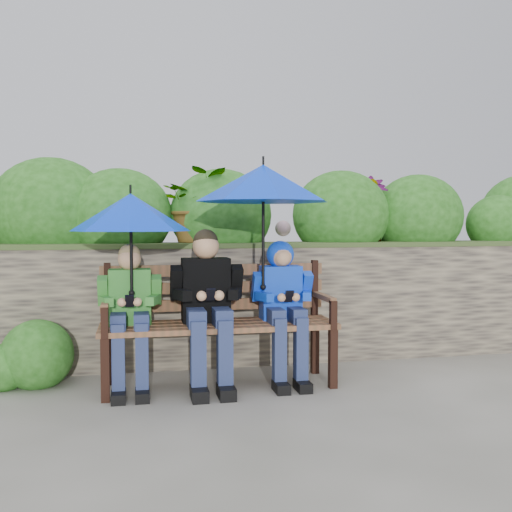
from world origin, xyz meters
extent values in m
plane|color=#626155|center=(0.00, 0.00, 0.00)|extent=(60.00, 60.00, 0.00)
cube|color=#3C3732|center=(0.00, 0.75, 0.50)|extent=(8.00, 0.40, 1.00)
cube|color=#324722|center=(0.00, 0.75, 1.01)|extent=(8.00, 0.42, 0.04)
cube|color=#324722|center=(0.00, 1.95, 0.48)|extent=(8.00, 2.00, 0.96)
ellipsoid|color=#1E5214|center=(-1.63, 1.06, 1.29)|extent=(0.95, 0.76, 0.86)
ellipsoid|color=#1E5214|center=(-1.01, 0.94, 1.26)|extent=(0.88, 0.71, 0.79)
ellipsoid|color=#1E5214|center=(-0.14, 0.92, 1.27)|extent=(0.89, 0.72, 0.80)
ellipsoid|color=#1E5214|center=(0.97, 0.93, 1.27)|extent=(0.90, 0.72, 0.81)
ellipsoid|color=#1E5214|center=(1.75, 0.94, 1.26)|extent=(0.88, 0.70, 0.79)
ellipsoid|color=#1E5214|center=(2.59, 0.93, 1.19)|extent=(0.63, 0.50, 0.57)
ellipsoid|color=#1E5214|center=(-1.58, 1.05, 1.30)|extent=(1.00, 0.80, 0.90)
sphere|color=#D8A2B5|center=(-1.41, 0.85, 1.15)|extent=(0.14, 0.14, 0.14)
sphere|color=#D8A2B5|center=(0.40, 0.85, 1.15)|extent=(0.14, 0.14, 0.14)
sphere|color=#D8A2B5|center=(1.95, 0.85, 1.15)|extent=(0.14, 0.14, 0.14)
imported|color=#1E5214|center=(-0.37, 0.85, 1.35)|extent=(0.57, 0.49, 0.63)
imported|color=#1E5214|center=(1.21, 0.85, 1.34)|extent=(0.34, 0.34, 0.61)
sphere|color=#1E5214|center=(-1.60, 0.35, 0.22)|extent=(0.52, 0.52, 0.52)
sphere|color=#1E5214|center=(-1.82, 0.30, 0.15)|extent=(0.35, 0.35, 0.35)
cube|color=black|center=(-1.08, -0.17, 0.21)|extent=(0.06, 0.06, 0.43)
cube|color=black|center=(-1.08, 0.26, 0.21)|extent=(0.06, 0.06, 0.43)
cube|color=black|center=(0.51, -0.17, 0.21)|extent=(0.06, 0.06, 0.43)
cube|color=black|center=(0.51, 0.26, 0.21)|extent=(0.06, 0.06, 0.43)
cube|color=brown|center=(-0.29, -0.14, 0.45)|extent=(1.71, 0.09, 0.04)
cube|color=brown|center=(-0.29, -0.02, 0.45)|extent=(1.71, 0.09, 0.04)
cube|color=brown|center=(-0.29, 0.11, 0.45)|extent=(1.71, 0.09, 0.04)
cube|color=brown|center=(-0.29, 0.23, 0.45)|extent=(1.71, 0.09, 0.04)
cube|color=black|center=(-1.08, 0.27, 0.66)|extent=(0.05, 0.05, 0.47)
cube|color=brown|center=(-1.08, 0.04, 0.64)|extent=(0.05, 0.44, 0.04)
cube|color=black|center=(-1.08, -0.17, 0.53)|extent=(0.05, 0.05, 0.21)
cube|color=black|center=(0.51, 0.27, 0.66)|extent=(0.05, 0.05, 0.47)
cube|color=brown|center=(0.51, 0.04, 0.64)|extent=(0.05, 0.44, 0.04)
cube|color=black|center=(0.51, -0.17, 0.53)|extent=(0.05, 0.05, 0.21)
cube|color=brown|center=(-0.29, 0.28, 0.57)|extent=(1.71, 0.03, 0.09)
cube|color=brown|center=(-0.29, 0.28, 0.70)|extent=(1.71, 0.03, 0.09)
cube|color=brown|center=(-0.29, 0.28, 0.84)|extent=(1.71, 0.03, 0.09)
cube|color=#3D8332|center=(-0.92, 0.14, 0.66)|extent=(0.29, 0.17, 0.40)
sphere|color=tan|center=(-0.92, 0.12, 0.94)|extent=(0.16, 0.16, 0.16)
sphere|color=#A3834D|center=(-0.92, 0.13, 0.97)|extent=(0.16, 0.16, 0.16)
cube|color=navy|center=(-1.00, 0.00, 0.52)|extent=(0.10, 0.28, 0.10)
cube|color=navy|center=(-1.00, -0.14, 0.26)|extent=(0.09, 0.10, 0.52)
cube|color=black|center=(-1.00, -0.19, 0.03)|extent=(0.10, 0.19, 0.07)
cube|color=navy|center=(-0.84, 0.00, 0.52)|extent=(0.10, 0.28, 0.10)
cube|color=navy|center=(-0.84, -0.14, 0.26)|extent=(0.09, 0.10, 0.52)
cube|color=black|center=(-0.84, -0.19, 0.03)|extent=(0.10, 0.19, 0.07)
cube|color=#3D8332|center=(-1.11, 0.10, 0.72)|extent=(0.07, 0.16, 0.22)
cube|color=#3D8332|center=(-1.08, -0.01, 0.66)|extent=(0.11, 0.18, 0.06)
sphere|color=tan|center=(-0.97, -0.09, 0.66)|extent=(0.06, 0.06, 0.06)
cube|color=#3D8332|center=(-0.73, 0.10, 0.72)|extent=(0.07, 0.16, 0.22)
cube|color=#3D8332|center=(-0.76, -0.01, 0.66)|extent=(0.11, 0.18, 0.06)
sphere|color=tan|center=(-0.87, -0.09, 0.66)|extent=(0.06, 0.06, 0.06)
cube|color=black|center=(-0.92, -0.10, 0.66)|extent=(0.06, 0.07, 0.09)
cube|color=black|center=(-0.37, 0.14, 0.70)|extent=(0.35, 0.20, 0.47)
sphere|color=tan|center=(-0.37, 0.12, 1.02)|extent=(0.19, 0.19, 0.19)
sphere|color=black|center=(-0.37, 0.13, 1.06)|extent=(0.18, 0.18, 0.18)
cube|color=navy|center=(-0.46, -0.02, 0.53)|extent=(0.12, 0.33, 0.12)
cube|color=navy|center=(-0.46, -0.19, 0.26)|extent=(0.10, 0.11, 0.53)
cube|color=black|center=(-0.46, -0.25, 0.04)|extent=(0.11, 0.23, 0.08)
cube|color=navy|center=(-0.28, -0.02, 0.53)|extent=(0.12, 0.33, 0.12)
cube|color=navy|center=(-0.28, -0.19, 0.26)|extent=(0.10, 0.11, 0.53)
cube|color=black|center=(-0.28, -0.25, 0.04)|extent=(0.11, 0.23, 0.08)
cube|color=black|center=(-0.59, 0.09, 0.76)|extent=(0.08, 0.19, 0.26)
cube|color=black|center=(-0.56, -0.04, 0.69)|extent=(0.13, 0.22, 0.07)
sphere|color=tan|center=(-0.43, -0.14, 0.69)|extent=(0.07, 0.07, 0.07)
cube|color=black|center=(-0.15, 0.09, 0.76)|extent=(0.08, 0.19, 0.26)
cube|color=black|center=(-0.18, -0.04, 0.69)|extent=(0.13, 0.22, 0.07)
sphere|color=tan|center=(-0.31, -0.14, 0.69)|extent=(0.07, 0.07, 0.07)
cube|color=black|center=(-0.37, -0.15, 0.70)|extent=(0.06, 0.07, 0.09)
cube|color=#0C24DB|center=(0.20, 0.14, 0.67)|extent=(0.30, 0.18, 0.41)
sphere|color=tan|center=(0.20, 0.12, 0.95)|extent=(0.17, 0.17, 0.17)
sphere|color=#0C24DB|center=(0.20, 0.15, 0.96)|extent=(0.21, 0.21, 0.21)
sphere|color=tan|center=(0.20, 0.08, 0.94)|extent=(0.13, 0.13, 0.13)
cube|color=navy|center=(0.12, 0.00, 0.52)|extent=(0.11, 0.28, 0.11)
cube|color=navy|center=(0.12, -0.14, 0.26)|extent=(0.09, 0.10, 0.52)
cube|color=black|center=(0.12, -0.19, 0.04)|extent=(0.10, 0.19, 0.07)
cube|color=navy|center=(0.28, 0.00, 0.52)|extent=(0.11, 0.28, 0.11)
cube|color=navy|center=(0.28, -0.14, 0.26)|extent=(0.09, 0.10, 0.52)
cube|color=black|center=(0.28, -0.19, 0.04)|extent=(0.10, 0.19, 0.07)
cube|color=#0C24DB|center=(0.01, 0.10, 0.72)|extent=(0.07, 0.16, 0.23)
cube|color=#0C24DB|center=(0.04, -0.02, 0.66)|extent=(0.11, 0.19, 0.06)
sphere|color=tan|center=(0.15, -0.10, 0.66)|extent=(0.06, 0.06, 0.06)
cube|color=#0C24DB|center=(0.39, 0.10, 0.72)|extent=(0.07, 0.16, 0.23)
cube|color=#0C24DB|center=(0.36, -0.02, 0.66)|extent=(0.11, 0.19, 0.06)
sphere|color=tan|center=(0.25, -0.10, 0.66)|extent=(0.06, 0.06, 0.06)
cube|color=black|center=(0.20, -0.11, 0.67)|extent=(0.06, 0.07, 0.09)
cone|color=#0032E3|center=(-0.91, 0.02, 1.27)|extent=(0.83, 0.83, 0.26)
cylinder|color=black|center=(-0.91, 0.02, 1.43)|extent=(0.02, 0.02, 0.06)
cylinder|color=black|center=(-0.91, 0.02, 0.99)|extent=(0.02, 0.02, 0.56)
sphere|color=black|center=(-0.91, 0.02, 0.71)|extent=(0.04, 0.04, 0.04)
cone|color=#0032E3|center=(0.04, 0.02, 1.48)|extent=(0.98, 0.98, 0.27)
cylinder|color=black|center=(0.04, 0.02, 1.65)|extent=(0.02, 0.02, 0.06)
cylinder|color=black|center=(0.04, 0.02, 1.10)|extent=(0.02, 0.02, 0.76)
sphere|color=black|center=(0.04, 0.02, 0.73)|extent=(0.04, 0.04, 0.04)
camera|label=1|loc=(-0.87, -4.04, 1.18)|focal=40.00mm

